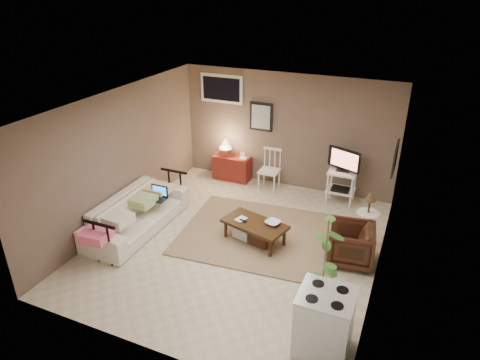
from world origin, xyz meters
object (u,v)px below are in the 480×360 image
at_px(stove, 324,322).
at_px(side_table, 368,212).
at_px(red_console, 232,165).
at_px(coffee_table, 254,231).
at_px(tv_stand, 342,175).
at_px(sofa, 137,208).
at_px(spindle_chair, 269,171).
at_px(potted_plant, 324,265).
at_px(armchair, 351,242).

bearing_deg(stove, side_table, 87.46).
bearing_deg(red_console, coffee_table, -56.91).
bearing_deg(tv_stand, stove, -81.46).
relative_size(tv_stand, stove, 1.36).
bearing_deg(sofa, coffee_table, -78.22).
height_order(spindle_chair, side_table, side_table).
height_order(side_table, potted_plant, potted_plant).
xyz_separation_m(sofa, red_console, (0.65, 2.56, -0.10)).
bearing_deg(sofa, spindle_chair, -33.13).
height_order(red_console, armchair, red_console).
relative_size(side_table, potted_plant, 0.68).
bearing_deg(red_console, sofa, -104.23).
xyz_separation_m(potted_plant, stove, (0.17, -0.60, -0.36)).
xyz_separation_m(spindle_chair, tv_stand, (1.50, -0.01, 0.19)).
bearing_deg(red_console, stove, -52.79).
relative_size(coffee_table, tv_stand, 1.03).
xyz_separation_m(spindle_chair, side_table, (2.18, -1.30, 0.20)).
relative_size(coffee_table, potted_plant, 0.80).
relative_size(coffee_table, red_console, 1.24).
distance_m(red_console, armchair, 3.60).
distance_m(coffee_table, tv_stand, 2.27).
relative_size(sofa, side_table, 2.21).
relative_size(tv_stand, side_table, 1.15).
bearing_deg(spindle_chair, sofa, -123.13).
bearing_deg(stove, tv_stand, 98.54).
distance_m(tv_stand, side_table, 1.46).
relative_size(armchair, potted_plant, 0.48).
xyz_separation_m(side_table, armchair, (-0.14, -0.61, -0.26)).
relative_size(coffee_table, sofa, 0.54).
distance_m(spindle_chair, tv_stand, 1.51).
bearing_deg(side_table, coffee_table, -157.74).
height_order(side_table, stove, side_table).
bearing_deg(spindle_chair, potted_plant, -59.49).
distance_m(red_console, stove, 4.96).
xyz_separation_m(sofa, potted_plant, (3.48, -0.79, 0.35)).
relative_size(red_console, spindle_chair, 1.07).
relative_size(armchair, stove, 0.83).
bearing_deg(side_table, armchair, -103.34).
bearing_deg(armchair, side_table, 159.05).
bearing_deg(red_console, side_table, -24.75).
bearing_deg(armchair, coffee_table, -94.10).
height_order(red_console, tv_stand, tv_stand).
relative_size(sofa, red_console, 2.31).
xyz_separation_m(spindle_chair, armchair, (2.03, -1.90, -0.07)).
distance_m(spindle_chair, side_table, 2.54).
relative_size(red_console, potted_plant, 0.65).
distance_m(red_console, side_table, 3.44).
height_order(coffee_table, sofa, sofa).
distance_m(armchair, potted_plant, 1.39).
bearing_deg(tv_stand, red_console, 176.49).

